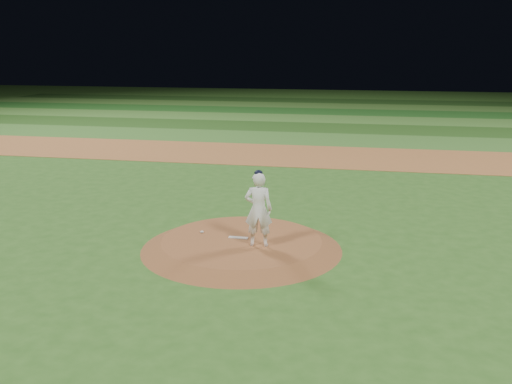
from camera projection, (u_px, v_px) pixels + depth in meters
The scene contains 12 objects.
ground at pixel (242, 248), 15.69m from camera, with size 120.00×120.00×0.00m, color #2E5E1E.
infield_dirt_band at pixel (303, 156), 28.98m from camera, with size 70.00×6.00×0.02m, color #9D5F30.
outfield_stripe_0 at pixel (314, 139), 34.20m from camera, with size 70.00×5.00×0.02m, color #386E28.
outfield_stripe_1 at pixel (321, 128), 38.95m from camera, with size 70.00×5.00×0.02m, color #224B18.
outfield_stripe_2 at pixel (327, 119), 43.70m from camera, with size 70.00×5.00×0.02m, color #3E742A.
outfield_stripe_3 at pixel (332, 112), 48.45m from camera, with size 70.00×5.00×0.02m, color #1B4F19.
outfield_stripe_4 at pixel (335, 106), 53.19m from camera, with size 70.00×5.00×0.02m, color #396826.
outfield_stripe_5 at pixel (339, 101), 57.94m from camera, with size 70.00×5.00×0.02m, color #1C4014.
pitchers_mound at pixel (242, 244), 15.65m from camera, with size 5.50×5.50×0.25m, color brown.
pitching_rubber at pixel (238, 238), 15.75m from camera, with size 0.54×0.13×0.03m, color white.
rosin_bag at pixel (202, 232), 16.19m from camera, with size 0.11×0.11×0.06m, color beige.
pitcher_on_mound at pixel (258, 209), 14.93m from camera, with size 0.77×0.55×2.05m.
Camera 1 is at (3.32, -14.44, 5.39)m, focal length 40.00 mm.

